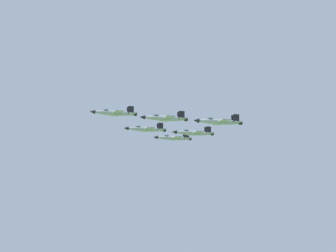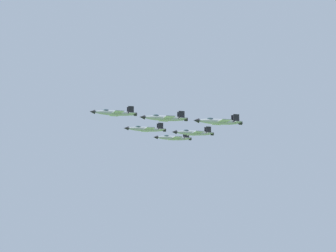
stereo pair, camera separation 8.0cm
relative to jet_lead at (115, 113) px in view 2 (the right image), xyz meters
The scene contains 6 objects.
jet_lead is the anchor object (origin of this frame).
jet_left_wingman 21.67m from the jet_lead, 100.64° to the left, with size 15.73×14.05×3.92m.
jet_right_wingman 21.62m from the jet_lead, behind, with size 15.41×13.42×3.81m.
jet_left_outer 43.22m from the jet_lead, 100.64° to the left, with size 15.90×13.85×3.93m.
jet_right_outer 42.94m from the jet_lead, behind, with size 15.10×13.08×3.72m.
jet_slot_rear 33.16m from the jet_lead, 141.01° to the left, with size 15.08×13.09×3.72m.
Camera 2 is at (175.77, 155.77, 61.73)m, focal length 66.71 mm.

